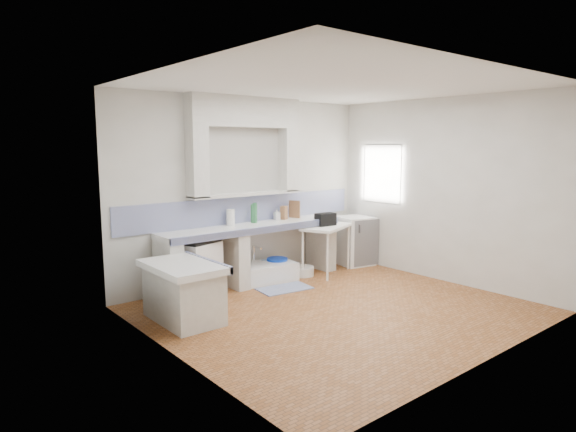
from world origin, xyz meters
TOP-DOWN VIEW (x-y plane):
  - floor at (0.00, 0.00)m, footprint 4.50×4.50m
  - ceiling at (0.00, 0.00)m, footprint 4.50×4.50m
  - wall_back at (0.00, 2.00)m, footprint 4.50×0.00m
  - wall_front at (0.00, -2.00)m, footprint 4.50×0.00m
  - wall_left at (-2.25, 0.00)m, footprint 0.00×4.50m
  - wall_right at (2.25, 0.00)m, footprint 0.00×4.50m
  - alcove_mass at (-0.10, 1.88)m, footprint 1.90×0.25m
  - window_frame at (2.42, 1.20)m, footprint 0.35×0.86m
  - lace_valance at (2.28, 1.20)m, footprint 0.01×0.84m
  - counter_slab at (-0.10, 1.70)m, footprint 3.00×0.60m
  - counter_lip at (-0.10, 1.42)m, footprint 3.00×0.04m
  - counter_pier_left at (-1.50, 1.70)m, footprint 0.20×0.55m
  - counter_pier_mid at (-0.45, 1.70)m, footprint 0.20×0.55m
  - counter_pier_right at (1.30, 1.70)m, footprint 0.20×0.55m
  - peninsula_top at (-1.70, 0.90)m, footprint 0.70×1.10m
  - peninsula_base at (-1.70, 0.90)m, footprint 0.60×1.00m
  - peninsula_lip at (-1.37, 0.90)m, footprint 0.04×1.10m
  - backsplash at (0.00, 1.99)m, footprint 4.27×0.03m
  - stove at (-1.09, 1.68)m, footprint 0.66×0.65m
  - sink at (0.04, 1.69)m, footprint 1.09×0.67m
  - side_table at (1.15, 1.41)m, footprint 1.08×0.84m
  - fridge at (1.97, 1.54)m, footprint 0.64×0.64m
  - bucket_red at (-0.10, 1.68)m, footprint 0.37×0.37m
  - bucket_orange at (0.05, 1.60)m, footprint 0.28×0.28m
  - bucket_blue at (0.37, 1.71)m, footprint 0.37×0.37m
  - basin_white at (0.76, 1.55)m, footprint 0.40×0.40m
  - water_bottle_a at (0.08, 1.85)m, footprint 0.08×0.08m
  - water_bottle_b at (0.20, 1.85)m, footprint 0.09×0.09m
  - black_bag at (1.14, 1.43)m, footprint 0.34×0.21m
  - green_bottle_a at (-0.00, 1.85)m, footprint 0.08×0.08m
  - green_bottle_b at (0.02, 1.83)m, footprint 0.07×0.07m
  - knife_block at (0.60, 1.83)m, footprint 0.13×0.12m
  - cutting_board at (0.84, 1.85)m, footprint 0.08×0.21m
  - paper_towel at (-0.41, 1.85)m, footprint 0.16×0.16m
  - soap_bottle at (0.47, 1.85)m, footprint 0.10×0.10m
  - rug at (0.05, 1.15)m, footprint 0.82×0.54m

SIDE VIEW (x-z plane):
  - floor at x=0.00m, z-range 0.00..0.00m
  - rug at x=0.05m, z-range 0.00..0.01m
  - basin_white at x=0.76m, z-range 0.00..0.15m
  - bucket_orange at x=0.05m, z-range 0.00..0.25m
  - sink at x=0.04m, z-range 0.00..0.25m
  - water_bottle_a at x=0.08m, z-range 0.00..0.27m
  - bucket_red at x=-0.10m, z-range 0.00..0.28m
  - water_bottle_b at x=0.20m, z-range 0.00..0.29m
  - bucket_blue at x=0.37m, z-range 0.00..0.31m
  - peninsula_base at x=-1.70m, z-range 0.00..0.62m
  - stove at x=-1.09m, z-range 0.00..0.76m
  - side_table at x=1.15m, z-range 0.38..0.42m
  - counter_pier_left at x=-1.50m, z-range 0.00..0.82m
  - counter_pier_mid at x=-0.45m, z-range 0.00..0.82m
  - counter_pier_right at x=1.30m, z-range 0.00..0.82m
  - fridge at x=1.97m, z-range 0.00..0.85m
  - peninsula_top at x=-1.70m, z-range 0.62..0.70m
  - peninsula_lip at x=-1.37m, z-range 0.61..0.71m
  - counter_slab at x=-0.10m, z-range 0.82..0.90m
  - counter_lip at x=-0.10m, z-range 0.81..0.91m
  - black_bag at x=1.14m, z-range 0.79..1.00m
  - soap_bottle at x=0.47m, z-range 0.90..1.08m
  - knife_block at x=0.60m, z-range 0.90..1.12m
  - paper_towel at x=-0.41m, z-range 0.90..1.15m
  - cutting_board at x=0.84m, z-range 0.90..1.19m
  - green_bottle_a at x=0.00m, z-range 0.90..1.19m
  - green_bottle_b at x=0.02m, z-range 0.90..1.21m
  - backsplash at x=0.00m, z-range 0.90..1.30m
  - wall_back at x=0.00m, z-range -0.85..3.65m
  - wall_front at x=0.00m, z-range -0.85..3.65m
  - wall_left at x=-2.25m, z-range -0.85..3.65m
  - wall_right at x=2.25m, z-range -0.85..3.65m
  - window_frame at x=2.42m, z-range 1.07..2.13m
  - lace_valance at x=2.28m, z-range 1.86..2.10m
  - alcove_mass at x=-0.10m, z-range 2.35..2.80m
  - ceiling at x=0.00m, z-range 2.80..2.80m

